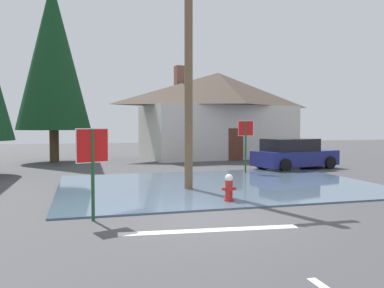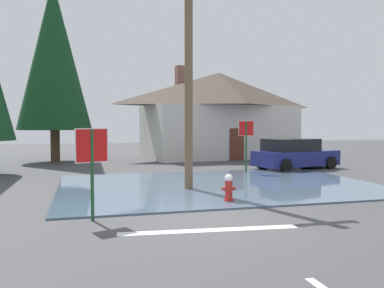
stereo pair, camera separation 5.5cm
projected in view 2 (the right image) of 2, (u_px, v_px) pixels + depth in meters
name	position (u px, v px, depth m)	size (l,w,h in m)	color
ground_plane	(214.00, 220.00, 9.68)	(80.00, 80.00, 0.10)	#424244
flood_puddle	(219.00, 185.00, 14.83)	(11.39, 8.16, 0.05)	#4C6075
lane_stop_bar	(209.00, 230.00, 8.58)	(3.88, 0.30, 0.01)	silver
stop_sign_near	(92.00, 155.00, 9.35)	(0.76, 0.31, 2.16)	#1E4C28
fire_hydrant	(229.00, 188.00, 11.63)	(0.41, 0.35, 0.82)	#AD231E
utility_pole	(189.00, 62.00, 13.64)	(1.60, 0.28, 8.35)	brown
stop_sign_far	(246.00, 136.00, 18.35)	(0.64, 0.31, 2.42)	#1E4C28
house	(219.00, 114.00, 27.43)	(11.13, 6.79, 6.19)	beige
parked_car	(294.00, 154.00, 20.35)	(4.63, 2.82, 1.53)	navy
pine_tree_tall_left	(54.00, 55.00, 23.64)	(4.28, 4.28, 10.70)	#4C3823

